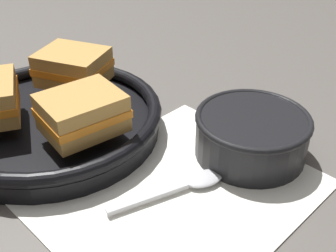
# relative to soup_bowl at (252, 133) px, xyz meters

# --- Properties ---
(ground_plane) EXTENTS (4.00, 4.00, 0.00)m
(ground_plane) POSITION_rel_soup_bowl_xyz_m (-0.09, 0.09, -0.03)
(ground_plane) COLOR #56514C
(napkin) EXTENTS (0.31, 0.26, 0.00)m
(napkin) POSITION_rel_soup_bowl_xyz_m (-0.11, 0.02, -0.03)
(napkin) COLOR white
(napkin) RESTS_ON ground_plane
(soup_bowl) EXTENTS (0.14, 0.14, 0.06)m
(soup_bowl) POSITION_rel_soup_bowl_xyz_m (0.00, 0.00, 0.00)
(soup_bowl) COLOR black
(soup_bowl) RESTS_ON ground_plane
(spoon) EXTENTS (0.14, 0.07, 0.01)m
(spoon) POSITION_rel_soup_bowl_xyz_m (-0.10, 0.02, -0.02)
(spoon) COLOR silver
(spoon) RESTS_ON napkin
(skillet) EXTENTS (0.29, 0.29, 0.04)m
(skillet) POSITION_rel_soup_bowl_xyz_m (-0.13, 0.22, -0.01)
(skillet) COLOR black
(skillet) RESTS_ON ground_plane
(sandwich_near_left) EXTENTS (0.11, 0.09, 0.05)m
(sandwich_near_left) POSITION_rel_soup_bowl_xyz_m (-0.14, 0.15, 0.03)
(sandwich_near_left) COLOR #C18E47
(sandwich_near_left) RESTS_ON skillet
(sandwich_near_right) EXTENTS (0.10, 0.11, 0.05)m
(sandwich_near_right) POSITION_rel_soup_bowl_xyz_m (-0.07, 0.26, 0.03)
(sandwich_near_right) COLOR #C18E47
(sandwich_near_right) RESTS_ON skillet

